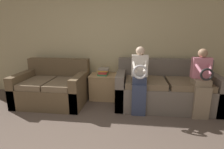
{
  "coord_description": "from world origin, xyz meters",
  "views": [
    {
      "loc": [
        0.74,
        -1.33,
        1.51
      ],
      "look_at": [
        0.38,
        1.58,
        0.77
      ],
      "focal_mm": 28.0,
      "sensor_mm": 36.0,
      "label": 1
    }
  ],
  "objects_px": {
    "couch_main": "(165,90)",
    "child_left_seated": "(139,78)",
    "side_shelf": "(104,86)",
    "book_stack": "(103,71)",
    "couch_side": "(54,88)",
    "child_right_seated": "(202,81)"
  },
  "relations": [
    {
      "from": "couch_side",
      "to": "child_left_seated",
      "type": "relative_size",
      "value": 1.13
    },
    {
      "from": "couch_side",
      "to": "child_right_seated",
      "type": "distance_m",
      "value": 2.9
    },
    {
      "from": "child_left_seated",
      "to": "couch_side",
      "type": "bearing_deg",
      "value": 171.14
    },
    {
      "from": "couch_main",
      "to": "side_shelf",
      "type": "distance_m",
      "value": 1.32
    },
    {
      "from": "couch_side",
      "to": "child_right_seated",
      "type": "bearing_deg",
      "value": -5.56
    },
    {
      "from": "couch_side",
      "to": "side_shelf",
      "type": "bearing_deg",
      "value": 18.24
    },
    {
      "from": "couch_main",
      "to": "book_stack",
      "type": "bearing_deg",
      "value": 170.39
    },
    {
      "from": "child_right_seated",
      "to": "book_stack",
      "type": "xyz_separation_m",
      "value": [
        -1.84,
        0.61,
        -0.03
      ]
    },
    {
      "from": "child_right_seated",
      "to": "book_stack",
      "type": "distance_m",
      "value": 1.94
    },
    {
      "from": "couch_side",
      "to": "side_shelf",
      "type": "height_order",
      "value": "couch_side"
    },
    {
      "from": "child_left_seated",
      "to": "book_stack",
      "type": "xyz_separation_m",
      "value": [
        -0.77,
        0.61,
        -0.05
      ]
    },
    {
      "from": "child_left_seated",
      "to": "book_stack",
      "type": "distance_m",
      "value": 0.98
    },
    {
      "from": "side_shelf",
      "to": "book_stack",
      "type": "bearing_deg",
      "value": -95.73
    },
    {
      "from": "couch_side",
      "to": "child_left_seated",
      "type": "distance_m",
      "value": 1.85
    },
    {
      "from": "book_stack",
      "to": "child_left_seated",
      "type": "bearing_deg",
      "value": -38.61
    },
    {
      "from": "couch_side",
      "to": "book_stack",
      "type": "relative_size",
      "value": 4.76
    },
    {
      "from": "child_left_seated",
      "to": "couch_main",
      "type": "bearing_deg",
      "value": 36.21
    },
    {
      "from": "couch_main",
      "to": "child_left_seated",
      "type": "distance_m",
      "value": 0.75
    },
    {
      "from": "child_right_seated",
      "to": "book_stack",
      "type": "bearing_deg",
      "value": 161.58
    },
    {
      "from": "side_shelf",
      "to": "couch_main",
      "type": "bearing_deg",
      "value": -9.85
    },
    {
      "from": "couch_side",
      "to": "book_stack",
      "type": "distance_m",
      "value": 1.12
    },
    {
      "from": "couch_main",
      "to": "couch_side",
      "type": "height_order",
      "value": "couch_main"
    }
  ]
}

